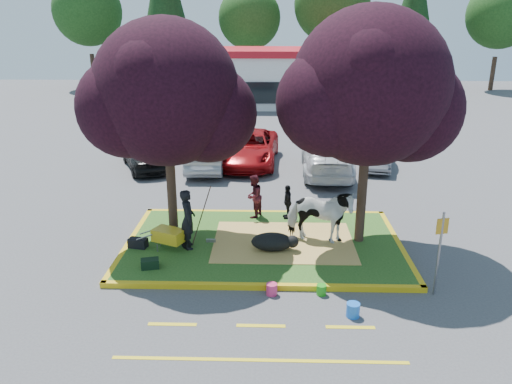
{
  "coord_description": "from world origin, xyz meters",
  "views": [
    {
      "loc": [
        0.17,
        -13.8,
        6.47
      ],
      "look_at": [
        -0.25,
        0.5,
        1.57
      ],
      "focal_mm": 35.0,
      "sensor_mm": 36.0,
      "label": 1
    }
  ],
  "objects_px": {
    "bucket_pink": "(272,289)",
    "car_silver": "(208,152)",
    "sign_post": "(440,246)",
    "car_black": "(145,152)",
    "bucket_green": "(321,290)",
    "cow": "(319,216)",
    "bucket_blue": "(353,310)",
    "wheelbarrow": "(169,236)",
    "handler": "(188,219)",
    "calf": "(272,242)"
  },
  "relations": [
    {
      "from": "car_black",
      "to": "bucket_blue",
      "type": "bearing_deg",
      "value": -81.1
    },
    {
      "from": "bucket_pink",
      "to": "car_silver",
      "type": "height_order",
      "value": "car_silver"
    },
    {
      "from": "bucket_pink",
      "to": "bucket_blue",
      "type": "bearing_deg",
      "value": -26.17
    },
    {
      "from": "sign_post",
      "to": "handler",
      "type": "bearing_deg",
      "value": 146.6
    },
    {
      "from": "calf",
      "to": "sign_post",
      "type": "bearing_deg",
      "value": -25.53
    },
    {
      "from": "bucket_pink",
      "to": "bucket_blue",
      "type": "relative_size",
      "value": 0.88
    },
    {
      "from": "bucket_green",
      "to": "car_black",
      "type": "bearing_deg",
      "value": 122.24
    },
    {
      "from": "bucket_green",
      "to": "bucket_blue",
      "type": "distance_m",
      "value": 1.15
    },
    {
      "from": "wheelbarrow",
      "to": "car_black",
      "type": "relative_size",
      "value": 0.36
    },
    {
      "from": "cow",
      "to": "handler",
      "type": "height_order",
      "value": "handler"
    },
    {
      "from": "calf",
      "to": "handler",
      "type": "relative_size",
      "value": 0.68
    },
    {
      "from": "bucket_blue",
      "to": "bucket_green",
      "type": "bearing_deg",
      "value": 123.67
    },
    {
      "from": "handler",
      "to": "bucket_blue",
      "type": "height_order",
      "value": "handler"
    },
    {
      "from": "bucket_green",
      "to": "bucket_pink",
      "type": "bearing_deg",
      "value": -178.5
    },
    {
      "from": "cow",
      "to": "bucket_blue",
      "type": "distance_m",
      "value": 3.9
    },
    {
      "from": "bucket_green",
      "to": "bucket_pink",
      "type": "xyz_separation_m",
      "value": [
        -1.24,
        -0.03,
        0.02
      ]
    },
    {
      "from": "cow",
      "to": "wheelbarrow",
      "type": "relative_size",
      "value": 1.26
    },
    {
      "from": "car_silver",
      "to": "bucket_pink",
      "type": "bearing_deg",
      "value": 103.73
    },
    {
      "from": "calf",
      "to": "wheelbarrow",
      "type": "height_order",
      "value": "wheelbarrow"
    },
    {
      "from": "cow",
      "to": "bucket_pink",
      "type": "bearing_deg",
      "value": 168.12
    },
    {
      "from": "handler",
      "to": "bucket_pink",
      "type": "relative_size",
      "value": 6.03
    },
    {
      "from": "bucket_pink",
      "to": "bucket_blue",
      "type": "distance_m",
      "value": 2.09
    },
    {
      "from": "cow",
      "to": "car_black",
      "type": "bearing_deg",
      "value": 55.23
    },
    {
      "from": "bucket_pink",
      "to": "sign_post",
      "type": "bearing_deg",
      "value": 1.87
    },
    {
      "from": "calf",
      "to": "car_silver",
      "type": "bearing_deg",
      "value": 110.33
    },
    {
      "from": "handler",
      "to": "bucket_pink",
      "type": "xyz_separation_m",
      "value": [
        2.44,
        -2.38,
        -0.89
      ]
    },
    {
      "from": "calf",
      "to": "bucket_pink",
      "type": "relative_size",
      "value": 4.11
    },
    {
      "from": "sign_post",
      "to": "car_black",
      "type": "bearing_deg",
      "value": 117.31
    },
    {
      "from": "wheelbarrow",
      "to": "bucket_blue",
      "type": "height_order",
      "value": "wheelbarrow"
    },
    {
      "from": "calf",
      "to": "bucket_pink",
      "type": "height_order",
      "value": "calf"
    },
    {
      "from": "car_silver",
      "to": "wheelbarrow",
      "type": "bearing_deg",
      "value": 88.76
    },
    {
      "from": "calf",
      "to": "sign_post",
      "type": "xyz_separation_m",
      "value": [
        4.05,
        -2.12,
        0.92
      ]
    },
    {
      "from": "calf",
      "to": "handler",
      "type": "bearing_deg",
      "value": 179.16
    },
    {
      "from": "car_black",
      "to": "bucket_pink",
      "type": "bearing_deg",
      "value": -86.03
    },
    {
      "from": "bucket_green",
      "to": "car_silver",
      "type": "bearing_deg",
      "value": 110.5
    },
    {
      "from": "car_silver",
      "to": "car_black",
      "type": "bearing_deg",
      "value": -1.95
    },
    {
      "from": "handler",
      "to": "sign_post",
      "type": "distance_m",
      "value": 6.88
    },
    {
      "from": "car_black",
      "to": "car_silver",
      "type": "xyz_separation_m",
      "value": [
        2.9,
        -0.05,
        0.01
      ]
    },
    {
      "from": "sign_post",
      "to": "bucket_blue",
      "type": "relative_size",
      "value": 6.55
    },
    {
      "from": "cow",
      "to": "sign_post",
      "type": "bearing_deg",
      "value": -121.4
    },
    {
      "from": "sign_post",
      "to": "bucket_green",
      "type": "bearing_deg",
      "value": 167.69
    },
    {
      "from": "cow",
      "to": "car_silver",
      "type": "xyz_separation_m",
      "value": [
        -4.36,
        8.36,
        -0.24
      ]
    },
    {
      "from": "wheelbarrow",
      "to": "bucket_blue",
      "type": "distance_m",
      "value": 5.82
    },
    {
      "from": "sign_post",
      "to": "cow",
      "type": "bearing_deg",
      "value": 119.82
    },
    {
      "from": "sign_post",
      "to": "car_black",
      "type": "relative_size",
      "value": 0.5
    },
    {
      "from": "bucket_green",
      "to": "car_silver",
      "type": "xyz_separation_m",
      "value": [
        -4.18,
        11.19,
        0.63
      ]
    },
    {
      "from": "cow",
      "to": "sign_post",
      "type": "distance_m",
      "value": 3.81
    },
    {
      "from": "bucket_blue",
      "to": "car_black",
      "type": "height_order",
      "value": "car_black"
    },
    {
      "from": "wheelbarrow",
      "to": "bucket_blue",
      "type": "bearing_deg",
      "value": -8.71
    },
    {
      "from": "wheelbarrow",
      "to": "sign_post",
      "type": "bearing_deg",
      "value": 7.68
    }
  ]
}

